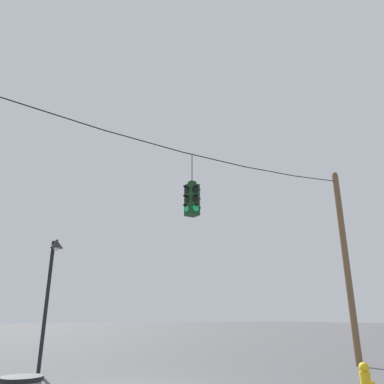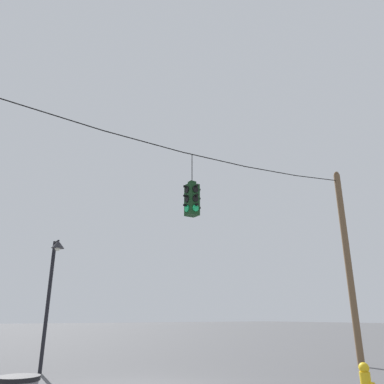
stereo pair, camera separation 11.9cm
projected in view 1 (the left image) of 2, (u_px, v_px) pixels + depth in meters
The scene contains 5 objects.
utility_pole_right at pixel (346, 262), 14.53m from camera, with size 0.25×0.25×7.46m.
span_wire at pixel (146, 135), 10.74m from camera, with size 17.71×0.03×0.65m.
traffic_light_near_left_pole at pixel (192, 199), 11.08m from camera, with size 0.58×0.58×1.95m.
street_lamp at pixel (51, 275), 12.45m from camera, with size 0.42×0.74×4.19m.
fire_hydrant at pixel (366, 381), 8.04m from camera, with size 0.22×0.30×0.75m.
Camera 1 is at (-4.34, -8.62, 1.70)m, focal length 35.00 mm.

